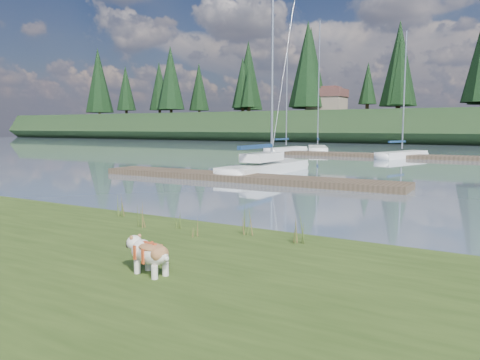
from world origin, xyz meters
The scene contains 21 objects.
ground centered at (0.00, 30.00, 0.00)m, with size 200.00×200.00×0.00m, color gray.
ridge centered at (0.00, 73.00, 2.50)m, with size 200.00×20.00×5.00m, color #1D3319.
bulldog centered at (2.77, -5.26, 0.70)m, with size 0.95×0.48×0.56m.
sailboat_main centered at (-4.50, 13.32, 0.42)m, with size 1.82×9.01×12.93m.
dock_near centered at (-4.00, 9.00, 0.15)m, with size 16.00×2.00×0.30m, color #4C3D2C.
dock_far centered at (2.00, 30.00, 0.15)m, with size 26.00×2.20×0.30m, color #4C3D2C.
sailboat_bg_0 centered at (-12.08, 32.39, 0.33)m, with size 2.17×6.86×9.92m.
sailboat_bg_1 centered at (-10.51, 36.04, 0.32)m, with size 5.11×9.02×13.35m.
sailboat_bg_2 centered at (-0.39, 30.21, 0.33)m, with size 3.46×6.94×10.44m.
weed_0 centered at (0.31, -2.77, 0.64)m, with size 0.17×0.14×0.68m.
weed_1 centered at (1.10, -2.43, 0.54)m, with size 0.17×0.14×0.45m.
weed_2 centered at (2.76, -2.21, 0.63)m, with size 0.17×0.14×0.66m.
weed_3 centered at (-1.03, -2.11, 0.60)m, with size 0.17×0.14×0.59m.
weed_4 centered at (1.95, -2.88, 0.52)m, with size 0.17×0.14×0.41m.
weed_5 centered at (3.99, -2.30, 0.65)m, with size 0.17×0.14×0.72m.
mud_lip centered at (0.00, -1.60, 0.07)m, with size 60.00×0.50×0.14m, color #33281C.
conifer_0 centered at (-55.00, 67.00, 12.64)m, with size 5.72×5.72×14.15m.
conifer_1 centered at (-40.00, 71.00, 11.28)m, with size 4.40×4.40×11.30m.
conifer_2 centered at (-25.00, 68.00, 13.54)m, with size 6.60×6.60×16.05m.
conifer_3 centered at (-10.00, 72.00, 11.74)m, with size 4.84×4.84×12.25m.
house_0 centered at (-22.00, 70.00, 7.31)m, with size 6.30×5.30×4.65m.
Camera 1 is at (7.57, -10.64, 2.64)m, focal length 35.00 mm.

